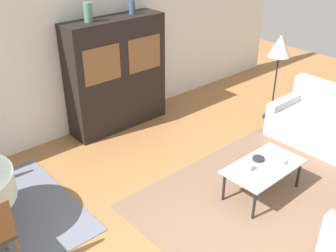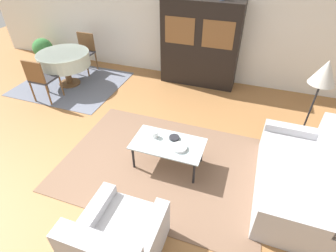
# 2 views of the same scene
# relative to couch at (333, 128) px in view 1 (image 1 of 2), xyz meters

# --- Properties ---
(wall_back) EXTENTS (10.00, 0.06, 2.70)m
(wall_back) POSITION_rel_couch_xyz_m (-2.88, 3.05, 1.05)
(wall_back) COLOR white
(wall_back) RESTS_ON ground_plane
(area_rug) EXTENTS (3.07, 2.21, 0.01)m
(area_rug) POSITION_rel_couch_xyz_m (-1.91, -0.07, -0.29)
(area_rug) COLOR brown
(area_rug) RESTS_ON ground_plane
(couch) EXTENTS (0.94, 1.78, 0.85)m
(couch) POSITION_rel_couch_xyz_m (0.00, 0.00, 0.00)
(couch) COLOR #B2B2B7
(couch) RESTS_ON ground_plane
(coffee_table) EXTENTS (1.05, 0.59, 0.42)m
(coffee_table) POSITION_rel_couch_xyz_m (-1.84, -0.04, 0.09)
(coffee_table) COLOR black
(coffee_table) RESTS_ON area_rug
(display_cabinet) EXTENTS (1.67, 0.49, 1.82)m
(display_cabinet) POSITION_rel_couch_xyz_m (-2.08, 2.76, 0.62)
(display_cabinet) COLOR black
(display_cabinet) RESTS_ON ground_plane
(floor_lamp) EXTENTS (0.37, 0.37, 1.50)m
(floor_lamp) POSITION_rel_couch_xyz_m (0.09, 1.18, 0.96)
(floor_lamp) COLOR black
(floor_lamp) RESTS_ON ground_plane
(cup) EXTENTS (0.09, 0.09, 0.10)m
(cup) POSITION_rel_couch_xyz_m (-2.07, 0.03, 0.18)
(cup) COLOR white
(cup) RESTS_ON coffee_table
(bowl) EXTENTS (0.22, 0.22, 0.04)m
(bowl) POSITION_rel_couch_xyz_m (-1.65, -0.10, 0.16)
(bowl) COLOR white
(bowl) RESTS_ON coffee_table
(bowl_small) EXTENTS (0.15, 0.15, 0.04)m
(bowl_small) POSITION_rel_couch_xyz_m (-1.78, 0.09, 0.15)
(bowl_small) COLOR #232328
(bowl_small) RESTS_ON coffee_table
(vase_tall) EXTENTS (0.13, 0.13, 0.28)m
(vase_tall) POSITION_rel_couch_xyz_m (-2.50, 2.76, 1.67)
(vase_tall) COLOR #4C7A60
(vase_tall) RESTS_ON display_cabinet
(vase_short) EXTENTS (0.10, 0.10, 0.22)m
(vase_short) POSITION_rel_couch_xyz_m (-1.71, 2.76, 1.64)
(vase_short) COLOR #33517A
(vase_short) RESTS_ON display_cabinet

